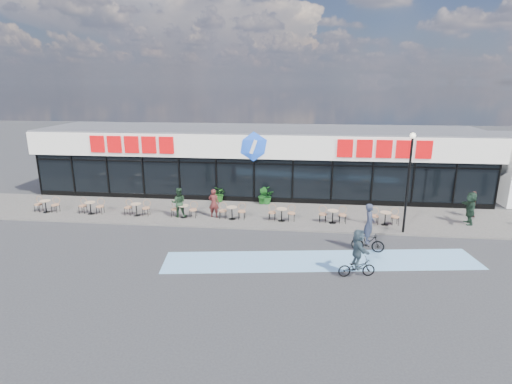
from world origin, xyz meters
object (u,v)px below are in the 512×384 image
(lamp_post, at_px, (409,175))
(cyclist_b, at_px, (368,233))
(potted_plant_mid, at_px, (266,196))
(bistro_set_0, at_px, (47,205))
(potted_plant_right, at_px, (263,195))
(pedestrian_a, at_px, (470,208))
(potted_plant_left, at_px, (219,194))
(pedestrian_b, at_px, (473,204))
(patron_right, at_px, (179,202))
(cyclist_a, at_px, (357,255))
(patron_left, at_px, (214,203))

(lamp_post, bearing_deg, cyclist_b, -131.38)
(potted_plant_mid, relative_size, cyclist_b, 0.45)
(bistro_set_0, height_order, potted_plant_right, potted_plant_right)
(pedestrian_a, bearing_deg, potted_plant_left, -94.10)
(potted_plant_mid, bearing_deg, bistro_set_0, -166.29)
(lamp_post, relative_size, potted_plant_mid, 4.94)
(potted_plant_right, height_order, pedestrian_b, pedestrian_b)
(bistro_set_0, relative_size, patron_right, 0.89)
(patron_right, height_order, cyclist_a, cyclist_a)
(potted_plant_right, relative_size, cyclist_a, 0.55)
(lamp_post, height_order, pedestrian_b, lamp_post)
(bistro_set_0, distance_m, cyclist_a, 18.71)
(pedestrian_b, xyz_separation_m, cyclist_b, (-6.82, -5.60, 0.06))
(bistro_set_0, bearing_deg, pedestrian_b, 4.43)
(lamp_post, xyz_separation_m, pedestrian_b, (4.59, 3.08, -2.33))
(pedestrian_a, xyz_separation_m, pedestrian_b, (0.68, 1.35, -0.16))
(patron_right, bearing_deg, cyclist_b, 147.82)
(cyclist_b, bearing_deg, patron_left, 154.97)
(pedestrian_b, bearing_deg, patron_right, 107.22)
(patron_right, bearing_deg, lamp_post, 162.31)
(bistro_set_0, bearing_deg, potted_plant_right, 13.58)
(cyclist_b, bearing_deg, pedestrian_a, 34.70)
(patron_left, bearing_deg, potted_plant_right, -127.20)
(potted_plant_left, bearing_deg, lamp_post, -22.34)
(potted_plant_left, distance_m, potted_plant_right, 2.89)
(patron_left, distance_m, cyclist_a, 9.75)
(pedestrian_a, height_order, pedestrian_b, pedestrian_a)
(potted_plant_right, height_order, cyclist_b, cyclist_b)
(patron_left, relative_size, cyclist_a, 0.83)
(patron_left, xyz_separation_m, cyclist_b, (8.17, -3.82, -0.02))
(potted_plant_mid, height_order, cyclist_a, cyclist_a)
(potted_plant_left, xyz_separation_m, patron_left, (0.30, -3.10, 0.32))
(potted_plant_left, relative_size, patron_right, 0.60)
(potted_plant_left, distance_m, cyclist_b, 10.95)
(potted_plant_right, relative_size, cyclist_b, 0.48)
(bistro_set_0, relative_size, cyclist_a, 0.75)
(patron_right, bearing_deg, potted_plant_left, -130.54)
(bistro_set_0, height_order, patron_right, patron_right)
(patron_left, relative_size, cyclist_b, 0.72)
(lamp_post, bearing_deg, pedestrian_b, 33.81)
(patron_left, bearing_deg, potted_plant_mid, -128.47)
(patron_left, bearing_deg, lamp_post, 177.03)
(pedestrian_a, bearing_deg, bistro_set_0, -82.34)
(lamp_post, relative_size, pedestrian_b, 3.42)
(potted_plant_left, height_order, cyclist_a, cyclist_a)
(potted_plant_mid, height_order, patron_left, patron_left)
(bistro_set_0, distance_m, potted_plant_mid, 13.45)
(potted_plant_right, height_order, patron_left, patron_left)
(potted_plant_left, distance_m, patron_left, 3.14)
(pedestrian_b, bearing_deg, pedestrian_a, 164.09)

